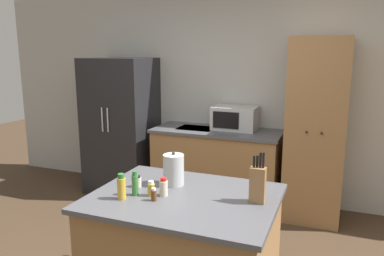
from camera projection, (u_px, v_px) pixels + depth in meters
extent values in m
cube|color=#B2B2AD|center=(246.00, 96.00, 4.64)|extent=(7.20, 0.06, 2.60)
cube|color=black|center=(121.00, 126.00, 4.94)|extent=(0.83, 0.70, 1.77)
cylinder|color=silver|center=(102.00, 120.00, 4.60)|extent=(0.02, 0.02, 0.30)
cylinder|color=silver|center=(108.00, 120.00, 4.57)|extent=(0.02, 0.02, 0.30)
cube|color=olive|center=(217.00, 168.00, 4.59)|extent=(1.50, 0.62, 0.89)
cube|color=#4C4C51|center=(217.00, 131.00, 4.50)|extent=(1.54, 0.66, 0.03)
cube|color=#9EA0A3|center=(196.00, 128.00, 4.60)|extent=(0.44, 0.34, 0.01)
cube|color=olive|center=(316.00, 131.00, 4.08)|extent=(0.61, 0.61, 2.00)
sphere|color=black|center=(307.00, 132.00, 3.81)|extent=(0.02, 0.02, 0.02)
sphere|color=black|center=(322.00, 133.00, 3.76)|extent=(0.02, 0.02, 0.02)
cube|color=olive|center=(184.00, 256.00, 2.66)|extent=(1.20, 0.92, 0.85)
cube|color=#4C4C51|center=(184.00, 198.00, 2.57)|extent=(1.26, 0.98, 0.03)
cube|color=#B2B5B7|center=(235.00, 118.00, 4.50)|extent=(0.52, 0.38, 0.28)
cube|color=black|center=(226.00, 120.00, 4.34)|extent=(0.31, 0.01, 0.19)
cube|color=olive|center=(258.00, 185.00, 2.43)|extent=(0.10, 0.07, 0.24)
cylinder|color=black|center=(254.00, 161.00, 2.41)|extent=(0.02, 0.02, 0.08)
cylinder|color=black|center=(257.00, 161.00, 2.41)|extent=(0.02, 0.02, 0.08)
cylinder|color=black|center=(260.00, 160.00, 2.40)|extent=(0.02, 0.02, 0.10)
cylinder|color=black|center=(263.00, 160.00, 2.39)|extent=(0.02, 0.02, 0.10)
cylinder|color=beige|center=(163.00, 188.00, 2.55)|extent=(0.06, 0.06, 0.11)
cylinder|color=red|center=(163.00, 179.00, 2.54)|extent=(0.04, 0.04, 0.02)
cylinder|color=gold|center=(122.00, 189.00, 2.49)|extent=(0.06, 0.06, 0.14)
cylinder|color=#286628|center=(121.00, 176.00, 2.47)|extent=(0.04, 0.04, 0.03)
cylinder|color=#563319|center=(154.00, 195.00, 2.47)|extent=(0.04, 0.04, 0.07)
cylinder|color=silver|center=(154.00, 189.00, 2.46)|extent=(0.03, 0.03, 0.02)
cylinder|color=#337033|center=(135.00, 185.00, 2.56)|extent=(0.04, 0.04, 0.14)
cylinder|color=#286628|center=(135.00, 173.00, 2.54)|extent=(0.03, 0.03, 0.03)
cylinder|color=gold|center=(151.00, 190.00, 2.55)|extent=(0.05, 0.05, 0.09)
cylinder|color=silver|center=(151.00, 182.00, 2.54)|extent=(0.04, 0.04, 0.02)
cylinder|color=beige|center=(138.00, 182.00, 2.72)|extent=(0.05, 0.05, 0.07)
cylinder|color=black|center=(138.00, 177.00, 2.71)|extent=(0.04, 0.04, 0.02)
cylinder|color=#B2B5B7|center=(174.00, 170.00, 2.75)|extent=(0.15, 0.15, 0.23)
sphere|color=#262628|center=(173.00, 153.00, 2.72)|extent=(0.02, 0.02, 0.02)
cylinder|color=red|center=(86.00, 168.00, 5.34)|extent=(0.12, 0.12, 0.44)
cylinder|color=black|center=(85.00, 150.00, 5.29)|extent=(0.05, 0.05, 0.08)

